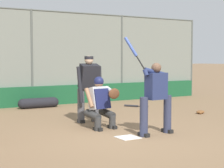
% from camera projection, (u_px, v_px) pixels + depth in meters
% --- Properties ---
extents(ground_plane, '(160.00, 160.00, 0.00)m').
position_uv_depth(ground_plane, '(128.00, 138.00, 7.75)').
color(ground_plane, '#846647').
extents(home_plate_marker, '(0.43, 0.43, 0.01)m').
position_uv_depth(home_plate_marker, '(128.00, 137.00, 7.75)').
color(home_plate_marker, white).
rests_on(home_plate_marker, ground_plane).
extents(backstop_fence, '(14.70, 0.08, 3.33)m').
position_uv_depth(backstop_fence, '(32.00, 55.00, 12.88)').
color(backstop_fence, '#515651').
rests_on(backstop_fence, ground_plane).
extents(padding_wall, '(14.32, 0.18, 0.67)m').
position_uv_depth(padding_wall, '(33.00, 96.00, 12.89)').
color(padding_wall, '#19512D').
rests_on(padding_wall, ground_plane).
extents(bleachers_beyond, '(10.23, 1.95, 1.16)m').
position_uv_depth(bleachers_beyond, '(6.00, 90.00, 14.65)').
color(bleachers_beyond, slate).
rests_on(bleachers_beyond, ground_plane).
extents(batter_at_plate, '(1.04, 0.57, 2.10)m').
position_uv_depth(batter_at_plate, '(156.00, 96.00, 8.01)').
color(batter_at_plate, '#2D334C').
rests_on(batter_at_plate, ground_plane).
extents(catcher_behind_plate, '(0.67, 0.78, 1.22)m').
position_uv_depth(catcher_behind_plate, '(101.00, 102.00, 8.71)').
color(catcher_behind_plate, '#333333').
rests_on(catcher_behind_plate, ground_plane).
extents(umpire_home, '(0.69, 0.44, 1.71)m').
position_uv_depth(umpire_home, '(89.00, 87.00, 9.56)').
color(umpire_home, '#4C4C51').
rests_on(umpire_home, ground_plane).
extents(spare_bat_near_backstop, '(0.52, 0.74, 0.07)m').
position_uv_depth(spare_bat_near_backstop, '(133.00, 106.00, 12.67)').
color(spare_bat_near_backstop, black).
rests_on(spare_bat_near_backstop, ground_plane).
extents(fielding_glove_on_dirt, '(0.28, 0.22, 0.10)m').
position_uv_depth(fielding_glove_on_dirt, '(200.00, 112.00, 11.09)').
color(fielding_glove_on_dirt, brown).
rests_on(fielding_glove_on_dirt, ground_plane).
extents(equipment_bag_dugout_side, '(1.39, 0.34, 0.34)m').
position_uv_depth(equipment_bag_dugout_side, '(39.00, 103.00, 12.38)').
color(equipment_bag_dugout_side, black).
rests_on(equipment_bag_dugout_side, ground_plane).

